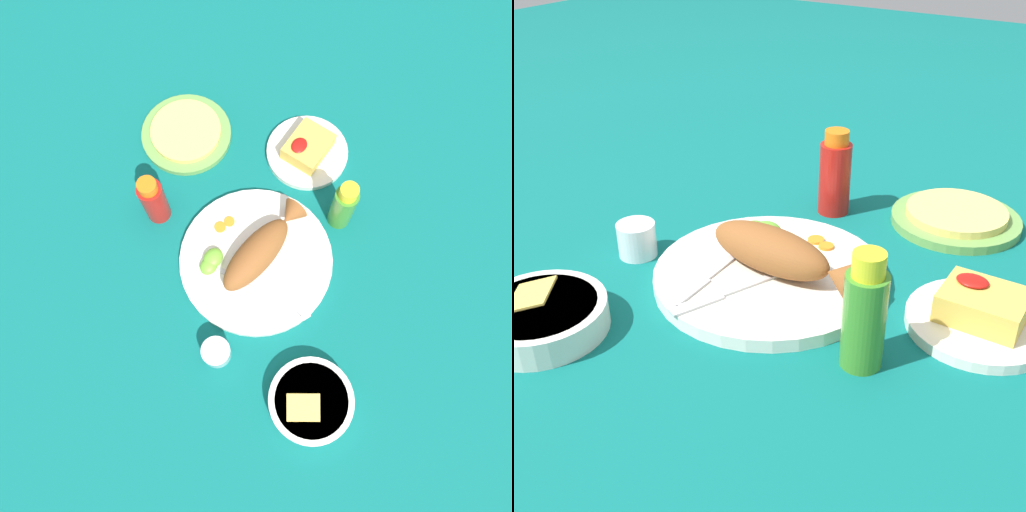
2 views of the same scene
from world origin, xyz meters
The scene contains 17 objects.
ground_plane centered at (0.00, 0.00, 0.00)m, with size 4.00×4.00×0.00m, color #0C605B.
main_plate centered at (0.00, 0.00, 0.01)m, with size 0.31×0.31×0.02m, color white.
fried_fish centered at (-0.01, 0.00, 0.05)m, with size 0.22×0.08×0.06m.
fork_near centered at (0.01, 0.08, 0.02)m, with size 0.08×0.18×0.00m.
fork_far centered at (0.06, 0.06, 0.02)m, with size 0.02×0.19×0.00m.
carrot_slice_near centered at (-0.04, -0.09, 0.02)m, with size 0.02×0.02×0.00m, color orange.
carrot_slice_mid centered at (-0.01, -0.10, 0.02)m, with size 0.02×0.02×0.00m, color orange.
lime_wedge_main centered at (0.05, -0.07, 0.03)m, with size 0.04×0.04×0.02m, color #6BB233.
lime_wedge_side centered at (0.07, -0.07, 0.03)m, with size 0.04×0.03×0.02m, color #6BB233.
hot_sauce_bottle_red centered at (0.03, -0.23, 0.06)m, with size 0.05×0.05×0.14m.
hot_sauce_bottle_green centered at (-0.18, 0.09, 0.07)m, with size 0.05×0.05×0.14m.
salt_cup centered at (0.20, 0.04, 0.02)m, with size 0.05×0.05×0.05m.
side_plate_fries centered at (-0.27, -0.05, 0.01)m, with size 0.18×0.18×0.01m, color white.
fries_pile centered at (-0.27, -0.05, 0.03)m, with size 0.10×0.08×0.04m.
guacamole_bowl centered at (0.17, 0.24, 0.02)m, with size 0.16×0.16×0.05m.
tortilla_plate centered at (-0.16, -0.29, 0.01)m, with size 0.20×0.20×0.01m, color #6B9E4C.
tortilla_stack centered at (-0.16, -0.29, 0.02)m, with size 0.15×0.15×0.01m, color #E0C666.
Camera 1 is at (0.25, 0.17, 0.98)m, focal length 35.00 mm.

